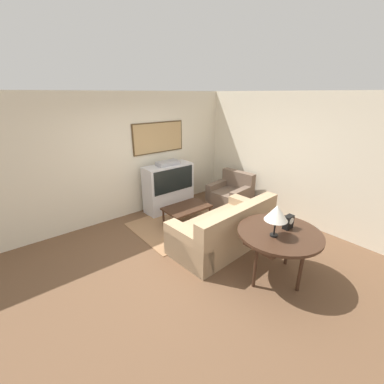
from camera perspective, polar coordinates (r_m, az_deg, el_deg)
name	(u,v)px	position (r m, az deg, el deg)	size (l,w,h in m)	color
ground_plane	(189,253)	(4.69, -0.76, -13.33)	(12.00, 12.00, 0.00)	brown
wall_back	(128,156)	(5.84, -13.96, 7.68)	(12.00, 0.10, 2.70)	beige
wall_right	(282,157)	(6.02, 19.35, 7.43)	(0.06, 12.00, 2.70)	beige
area_rug	(183,223)	(5.64, -1.91, -6.85)	(2.07, 1.54, 0.01)	#99704C
tv	(169,187)	(6.10, -5.23, 1.08)	(1.17, 0.47, 1.20)	silver
couch	(225,230)	(4.76, 7.25, -8.48)	(2.00, 1.08, 0.89)	tan
armchair	(231,196)	(6.38, 8.59, -0.82)	(0.92, 0.96, 0.86)	brown
coffee_table	(187,208)	(5.48, -1.17, -3.66)	(0.96, 0.61, 0.40)	#3D2619
console_table	(279,236)	(3.98, 18.85, -9.19)	(1.21, 1.21, 0.79)	#3D2619
table_lamp	(277,213)	(3.66, 18.29, -4.49)	(0.32, 0.32, 0.47)	black
mantel_clock	(288,222)	(4.04, 20.62, -6.28)	(0.16, 0.10, 0.20)	black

